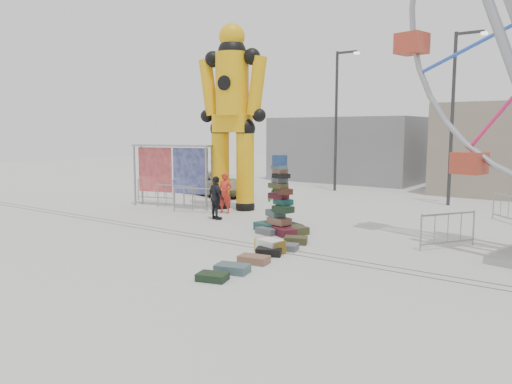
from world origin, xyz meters
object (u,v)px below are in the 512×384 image
Objects in this scene: barricade_dummy_b at (175,196)px; crash_test_dummy at (232,110)px; barricade_wheel_back at (508,209)px; barricade_wheel_front at (448,230)px; parked_suv at (217,183)px; lamp_post_right at (455,110)px; barricade_dummy_c at (195,200)px; banner_scaffold at (172,160)px; pedestrian_black at (216,198)px; barricade_dummy_a at (156,190)px; suitcase_tower at (280,211)px; steamer_trunk at (270,246)px; pedestrian_green at (278,198)px; lamp_post_left at (338,114)px; pedestrian_red at (225,193)px.

crash_test_dummy is at bearing 24.36° from barricade_dummy_b.
crash_test_dummy reaches higher than barricade_wheel_back.
barricade_wheel_front is 14.68m from parked_suv.
barricade_dummy_b is 1.00× the size of barricade_wheel_front.
barricade_dummy_c is (-8.43, -8.59, -3.93)m from lamp_post_right.
barricade_wheel_front is at bearing -17.64° from banner_scaffold.
pedestrian_black is (-6.54, -9.40, -3.61)m from lamp_post_right.
barricade_wheel_back is (15.43, 3.87, 0.00)m from barricade_dummy_a.
parked_suv is at bearing 90.64° from banner_scaffold.
suitcase_tower is 10.43m from parked_suv.
lamp_post_right is 0.95× the size of crash_test_dummy.
barricade_wheel_back is (6.13, 6.67, -0.21)m from suitcase_tower.
lamp_post_right is 1.99× the size of banner_scaffold.
steamer_trunk is 5.81m from pedestrian_black.
parked_suv is at bearing 171.54° from pedestrian_green.
lamp_post_left is 8.97m from crash_test_dummy.
parked_suv is (-2.96, 4.94, 0.10)m from barricade_dummy_c.
banner_scaffold is 4.84× the size of steamer_trunk.
lamp_post_left reaches higher than barricade_dummy_b.
barricade_dummy_c is (-6.69, 4.02, 0.36)m from steamer_trunk.
banner_scaffold is at bearing -175.00° from suitcase_tower.
pedestrian_green is at bearing -26.54° from barricade_dummy_a.
lamp_post_right is 4.00× the size of barricade_dummy_a.
crash_test_dummy is 11.91m from barricade_wheel_back.
lamp_post_left is 11.39m from barricade_dummy_c.
lamp_post_right is at bearing -15.95° from lamp_post_left.
barricade_dummy_a is at bearing 143.67° from banner_scaffold.
steamer_trunk is (-1.75, -12.61, -4.29)m from lamp_post_right.
pedestrian_red is at bearing -107.53° from barricade_wheel_back.
barricade_wheel_back is (10.02, -5.30, -3.93)m from lamp_post_left.
suitcase_tower is at bearing -28.47° from pedestrian_green.
barricade_dummy_b is 1.04× the size of pedestrian_green.
banner_scaffold is 6.24m from pedestrian_green.
parked_suv reaches higher than barricade_dummy_c.
lamp_post_left is 13.13m from suitcase_tower.
crash_test_dummy is 4.84× the size of pedestrian_red.
banner_scaffold is (-10.29, -8.07, -2.32)m from lamp_post_right.
lamp_post_right reaches higher than barricade_wheel_front.
barricade_dummy_a is 5.26m from pedestrian_red.
suitcase_tower is 1.35× the size of barricade_dummy_b.
barricade_dummy_b is 1.15× the size of pedestrian_black.
pedestrian_red reaches higher than barricade_dummy_c.
lamp_post_left reaches higher than pedestrian_green.
barricade_dummy_a and barricade_dummy_c have the same top height.
pedestrian_green is 1.11× the size of pedestrian_black.
banner_scaffold is at bearing -1.31° from pedestrian_black.
pedestrian_red is 1.00× the size of pedestrian_black.
lamp_post_left is 11.36m from barricade_dummy_a.
lamp_post_right is 10.07m from barricade_wheel_front.
barricade_dummy_c is at bearing -134.48° from lamp_post_right.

